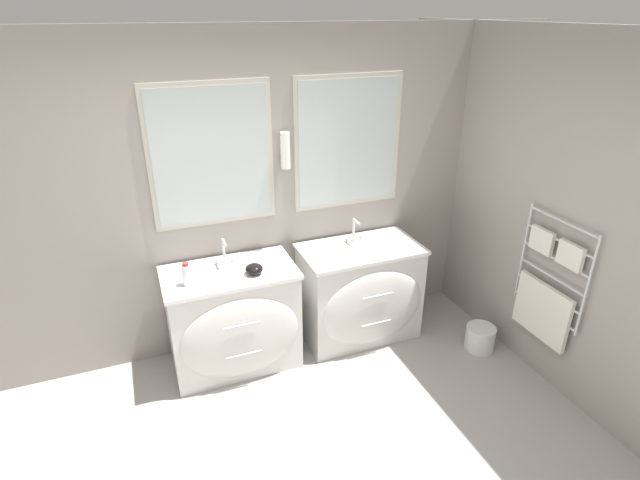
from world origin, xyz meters
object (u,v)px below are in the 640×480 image
Objects in this scene: vanity_left at (234,320)px; vanity_right at (361,293)px; waste_bin at (480,337)px; amenity_bowl at (254,269)px; toiletry_bottle at (187,275)px.

vanity_left is 1.00× the size of vanity_right.
waste_bin is (0.88, -0.56, -0.32)m from vanity_right.
amenity_bowl reaches higher than vanity_left.
vanity_left is 1.12m from vanity_right.
vanity_right is 5.66× the size of toiletry_bottle.
toiletry_bottle is 2.52m from waste_bin.
waste_bin is (1.83, -0.49, -0.79)m from amenity_bowl.
waste_bin is at bearing -14.88° from amenity_bowl.
vanity_left is at bearing 164.31° from waste_bin.
toiletry_bottle is at bearing 177.82° from amenity_bowl.
waste_bin is (2.32, -0.50, -0.83)m from toiletry_bottle.
toiletry_bottle reaches higher than amenity_bowl.
vanity_right is 1.53m from toiletry_bottle.
toiletry_bottle is at bearing -169.93° from vanity_left.
toiletry_bottle reaches higher than vanity_left.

